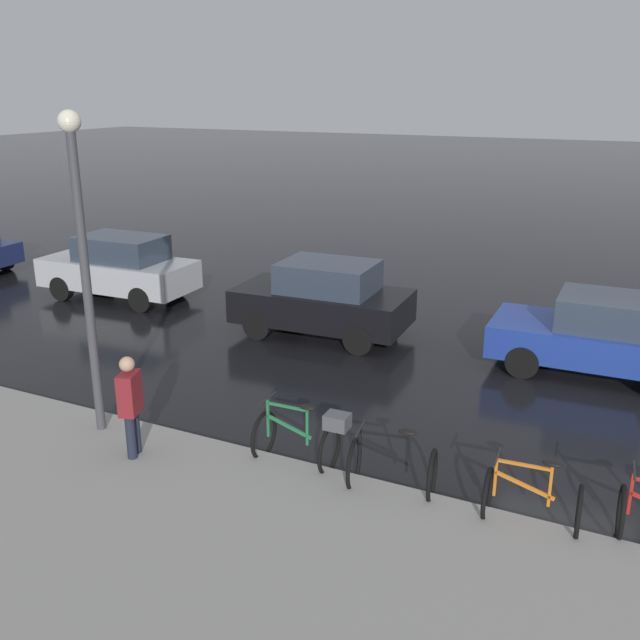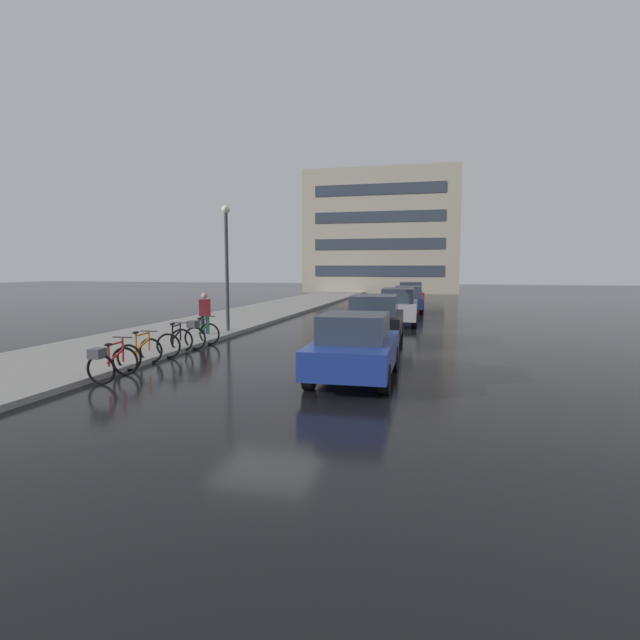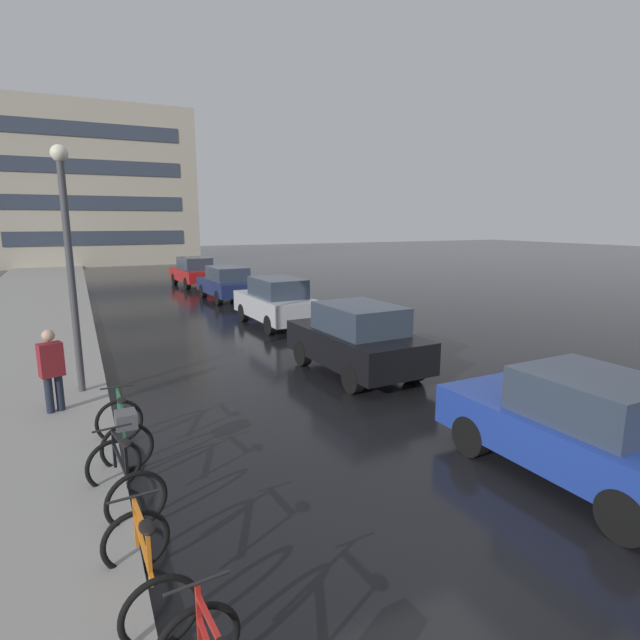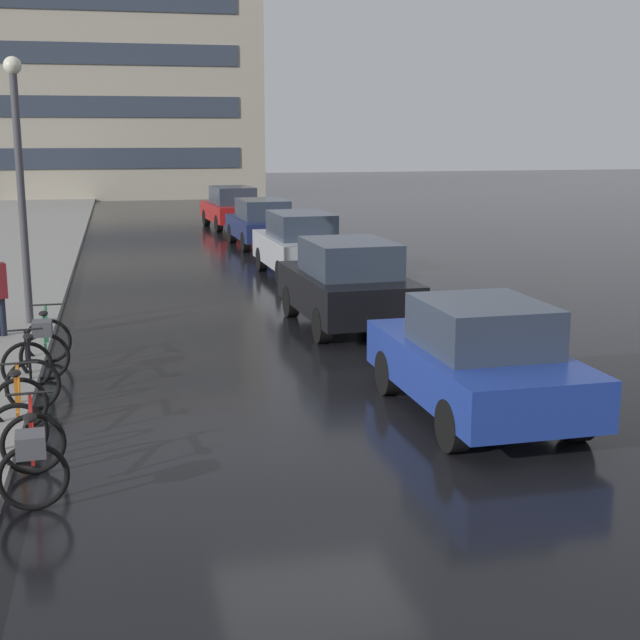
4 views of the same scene
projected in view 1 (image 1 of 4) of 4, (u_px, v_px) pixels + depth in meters
ground_plane at (574, 416)px, 12.11m from camera, size 140.00×140.00×0.00m
bicycle_second at (532, 500)px, 8.95m from camera, size 0.78×1.22×0.98m
bicycle_third at (392, 467)px, 9.69m from camera, size 0.91×1.25×1.00m
bicycle_farthest at (305, 436)px, 10.34m from camera, size 0.78×1.40×1.01m
car_blue at (598, 335)px, 13.72m from camera, size 1.92×3.95×1.58m
car_black at (324, 299)px, 15.84m from camera, size 2.03×3.93×1.69m
car_silver at (119, 267)px, 18.62m from camera, size 1.87×4.15×1.69m
pedestrian at (131, 405)px, 10.31m from camera, size 0.46×0.35×1.69m
streetlamp at (83, 250)px, 10.49m from camera, size 0.32×0.32×5.04m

